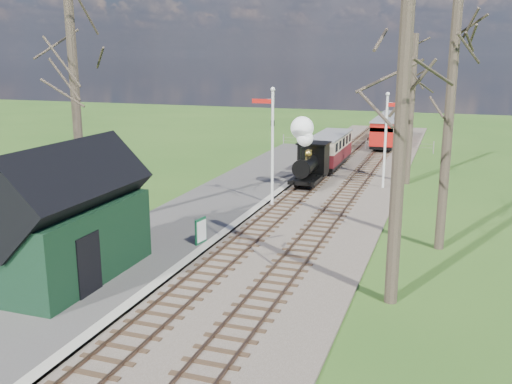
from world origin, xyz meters
TOP-DOWN VIEW (x-y plane):
  - ground at (0.00, 0.00)m, footprint 140.00×140.00m
  - distant_hills at (1.40, 64.38)m, footprint 114.40×48.00m
  - ballast_bed at (1.30, 22.00)m, footprint 8.00×60.00m
  - track_near at (0.00, 22.00)m, footprint 1.60×60.00m
  - track_far at (2.60, 22.00)m, footprint 1.60×60.00m
  - platform at (-3.50, 14.00)m, footprint 5.00×44.00m
  - coping_strip at (-1.20, 14.00)m, footprint 0.40×44.00m
  - station_shed at (-4.30, 4.00)m, footprint 3.25×6.30m
  - semaphore_near at (-0.77, 16.00)m, footprint 1.22×0.24m
  - semaphore_far at (4.37, 22.00)m, footprint 1.22×0.24m
  - bare_trees at (1.33, 10.10)m, footprint 15.51×22.39m
  - fence_line at (0.30, 36.00)m, footprint 12.60×0.08m
  - locomotive at (-0.01, 20.99)m, footprint 1.68×3.92m
  - coach at (0.00, 27.05)m, footprint 1.96×6.72m
  - red_carriage_a at (2.60, 36.52)m, footprint 1.95×4.84m
  - red_carriage_b at (2.60, 42.02)m, footprint 1.95×4.84m
  - sign_board at (-1.51, 8.83)m, footprint 0.21×0.73m
  - bench at (-3.26, 3.05)m, footprint 0.69×1.51m
  - person at (-3.06, 6.03)m, footprint 0.40×0.51m

SIDE VIEW (x-z plane):
  - distant_hills at x=1.40m, z-range -27.22..-5.20m
  - ground at x=0.00m, z-range 0.00..0.00m
  - ballast_bed at x=1.30m, z-range 0.00..0.10m
  - track_near at x=0.00m, z-range 0.02..0.17m
  - track_far at x=2.60m, z-range 0.02..0.17m
  - platform at x=-3.50m, z-range 0.00..0.20m
  - coping_strip at x=-1.20m, z-range 0.00..0.21m
  - fence_line at x=0.30m, z-range 0.05..1.05m
  - bench at x=-3.26m, z-range 0.17..1.00m
  - sign_board at x=-1.51m, z-range 0.20..1.27m
  - person at x=-3.06m, z-range 0.20..1.42m
  - red_carriage_a at x=2.60m, z-range 0.40..2.46m
  - red_carriage_b at x=2.60m, z-range 0.40..2.46m
  - coach at x=0.00m, z-range 0.40..2.46m
  - locomotive at x=-0.01m, z-range -0.15..4.05m
  - station_shed at x=-4.30m, z-range -0.12..4.66m
  - semaphore_far at x=4.37m, z-range 0.49..6.21m
  - semaphore_near at x=-0.77m, z-range 0.51..6.73m
  - bare_trees at x=1.33m, z-range -0.79..11.21m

